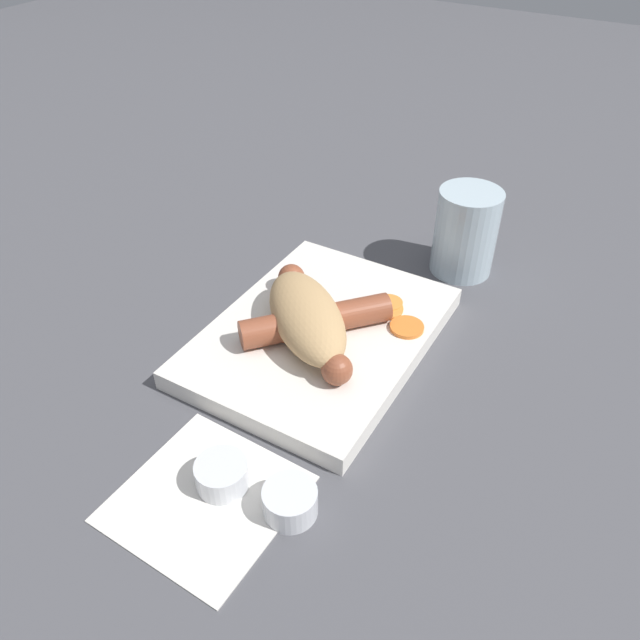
{
  "coord_description": "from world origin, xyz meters",
  "views": [
    {
      "loc": [
        -0.41,
        -0.24,
        0.41
      ],
      "look_at": [
        0.0,
        0.0,
        0.03
      ],
      "focal_mm": 35.0,
      "sensor_mm": 36.0,
      "label": 1
    }
  ],
  "objects": [
    {
      "name": "condiment_cup_near",
      "position": [
        -0.19,
        -0.02,
        0.01
      ],
      "size": [
        0.04,
        0.04,
        0.02
      ],
      "color": "silver",
      "rests_on": "ground_plane"
    },
    {
      "name": "napkin",
      "position": [
        -0.21,
        -0.02,
        0.0
      ],
      "size": [
        0.13,
        0.13,
        0.0
      ],
      "color": "white",
      "rests_on": "ground_plane"
    },
    {
      "name": "bread_roll",
      "position": [
        -0.01,
        0.01,
        0.04
      ],
      "size": [
        0.14,
        0.15,
        0.04
      ],
      "color": "tan",
      "rests_on": "food_tray"
    },
    {
      "name": "drink_glass",
      "position": [
        0.2,
        -0.07,
        0.05
      ],
      "size": [
        0.07,
        0.07,
        0.1
      ],
      "color": "silver",
      "rests_on": "ground_plane"
    },
    {
      "name": "sausage",
      "position": [
        -0.01,
        0.0,
        0.03
      ],
      "size": [
        0.13,
        0.14,
        0.03
      ],
      "color": "brown",
      "rests_on": "food_tray"
    },
    {
      "name": "pickled_veggies",
      "position": [
        0.05,
        -0.06,
        0.02
      ],
      "size": [
        0.07,
        0.08,
        0.0
      ],
      "color": "orange",
      "rests_on": "food_tray"
    },
    {
      "name": "condiment_cup_far",
      "position": [
        -0.18,
        -0.08,
        0.01
      ],
      "size": [
        0.04,
        0.04,
        0.02
      ],
      "color": "silver",
      "rests_on": "ground_plane"
    },
    {
      "name": "food_tray",
      "position": [
        0.0,
        0.0,
        0.01
      ],
      "size": [
        0.27,
        0.2,
        0.02
      ],
      "color": "silver",
      "rests_on": "ground_plane"
    },
    {
      "name": "ground_plane",
      "position": [
        0.0,
        0.0,
        0.0
      ],
      "size": [
        3.0,
        3.0,
        0.0
      ],
      "primitive_type": "plane",
      "color": "#4C4C51"
    }
  ]
}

